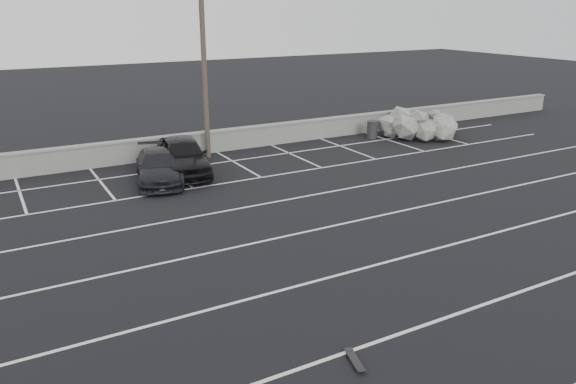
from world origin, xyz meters
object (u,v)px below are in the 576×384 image
car_right (159,167)px  trash_bin (372,129)px  skateboard (355,361)px  riprap_pile (418,127)px  utility_pole (204,60)px  car_left (183,155)px

car_right → trash_bin: (12.37, 2.07, -0.14)m
car_right → skateboard: (-0.24, -13.94, -0.56)m
car_right → riprap_pile: 14.85m
utility_pole → trash_bin: (9.20, -0.58, -4.00)m
car_left → car_right: car_left is taller
skateboard → trash_bin: bearing=67.0°
car_right → utility_pole: bearing=53.4°
car_right → riprap_pile: bearing=18.0°
car_right → skateboard: car_right is taller
trash_bin → skateboard: size_ratio=1.38×
car_right → trash_bin: car_right is taller
trash_bin → riprap_pile: 2.60m
car_left → riprap_pile: (13.56, 0.55, -0.28)m
car_left → trash_bin: (11.13, 1.45, -0.31)m
riprap_pile → car_right: bearing=-175.5°
car_left → utility_pole: 4.64m
riprap_pile → utility_pole: bearing=172.7°
car_left → trash_bin: 11.23m
utility_pole → skateboard: utility_pole is taller
car_left → utility_pole: bearing=56.2°
car_right → car_left: bearing=39.8°
car_right → riprap_pile: riprap_pile is taller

